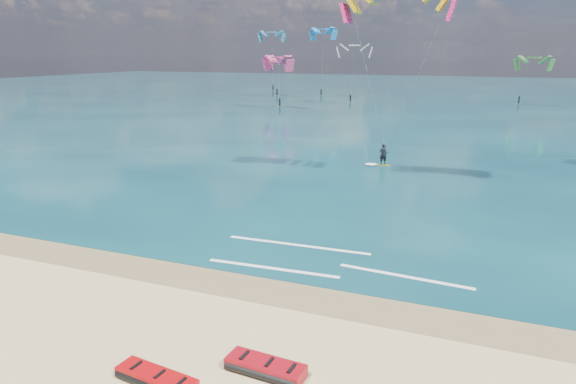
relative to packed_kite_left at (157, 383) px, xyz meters
name	(u,v)px	position (x,y,z in m)	size (l,w,h in m)	color
ground	(402,144)	(-0.02, 43.79, 0.00)	(320.00, 320.00, 0.00)	tan
wet_sand_strip	(254,288)	(-0.02, 6.79, 0.00)	(320.00, 2.40, 0.01)	brown
sea	(451,96)	(-0.02, 107.79, 0.02)	(320.00, 200.00, 0.04)	#0A2D3A
packed_kite_left	(157,383)	(0.00, 0.00, 0.00)	(2.81, 1.08, 0.39)	#B1090B
packed_kite_mid	(266,372)	(2.77, 1.65, 0.00)	(2.69, 1.19, 0.43)	#A00B14
kitesurfer_main	(391,73)	(1.05, 29.07, 7.88)	(8.20, 7.44, 15.02)	#BADE1A
shoreline_foam	(320,261)	(1.67, 10.36, 0.04)	(12.21, 3.64, 0.01)	white
distant_kites	(368,73)	(-14.06, 88.12, 5.55)	(86.12, 37.14, 13.95)	#C31D9B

